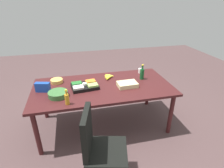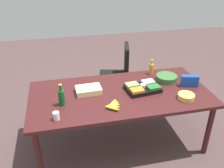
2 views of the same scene
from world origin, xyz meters
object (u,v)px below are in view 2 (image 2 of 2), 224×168
(wine_bottle, at_px, (61,97))
(salad_bowl, at_px, (166,78))
(dressing_bottle, at_px, (151,69))
(banana_bunch, at_px, (113,106))
(office_chair, at_px, (117,80))
(veggie_tray, at_px, (143,88))
(paper_cup, at_px, (56,116))
(chip_bowl, at_px, (186,96))
(sheet_cake, at_px, (89,90))
(chip_bag_blue, at_px, (190,81))
(conference_table, at_px, (120,98))

(wine_bottle, bearing_deg, salad_bowl, 11.85)
(salad_bowl, bearing_deg, dressing_bottle, 118.10)
(dressing_bottle, bearing_deg, banana_bunch, -135.40)
(office_chair, relative_size, dressing_bottle, 4.64)
(veggie_tray, height_order, paper_cup, paper_cup)
(paper_cup, bearing_deg, chip_bowl, 2.96)
(office_chair, height_order, dressing_bottle, office_chair)
(office_chair, relative_size, sheet_cake, 3.23)
(banana_bunch, xyz_separation_m, paper_cup, (-0.64, -0.09, 0.02))
(office_chair, relative_size, wine_bottle, 3.79)
(veggie_tray, bearing_deg, paper_cup, -160.54)
(sheet_cake, bearing_deg, paper_cup, -130.05)
(veggie_tray, bearing_deg, banana_bunch, -147.27)
(sheet_cake, bearing_deg, banana_bunch, -61.24)
(office_chair, xyz_separation_m, sheet_cake, (-0.61, -0.97, 0.43))
(chip_bag_blue, height_order, dressing_bottle, dressing_bottle)
(chip_bag_blue, bearing_deg, sheet_cake, 174.49)
(veggie_tray, distance_m, paper_cup, 1.17)
(sheet_cake, height_order, paper_cup, paper_cup)
(conference_table, height_order, paper_cup, paper_cup)
(banana_bunch, relative_size, chip_bag_blue, 1.12)
(banana_bunch, distance_m, wine_bottle, 0.60)
(office_chair, bearing_deg, veggie_tray, -85.78)
(conference_table, bearing_deg, veggie_tray, -0.18)
(sheet_cake, bearing_deg, dressing_bottle, 18.93)
(chip_bowl, bearing_deg, salad_bowl, 94.58)
(banana_bunch, bearing_deg, sheet_cake, 118.76)
(salad_bowl, relative_size, paper_cup, 3.17)
(banana_bunch, distance_m, chip_bowl, 0.92)
(veggie_tray, height_order, chip_bowl, veggie_tray)
(office_chair, distance_m, salad_bowl, 1.10)
(conference_table, xyz_separation_m, sheet_cake, (-0.39, 0.10, 0.11))
(office_chair, relative_size, chip_bowl, 5.06)
(veggie_tray, bearing_deg, wine_bottle, -173.59)
(paper_cup, bearing_deg, chip_bag_blue, 11.81)
(chip_bowl, distance_m, paper_cup, 1.56)
(chip_bag_blue, distance_m, chip_bowl, 0.35)
(sheet_cake, xyz_separation_m, chip_bowl, (1.14, -0.41, -0.00))
(paper_cup, bearing_deg, office_chair, 55.01)
(conference_table, distance_m, dressing_bottle, 0.74)
(sheet_cake, bearing_deg, conference_table, -14.73)
(veggie_tray, height_order, wine_bottle, wine_bottle)
(chip_bag_blue, height_order, sheet_cake, chip_bag_blue)
(conference_table, height_order, banana_bunch, banana_bunch)
(chip_bag_blue, distance_m, dressing_bottle, 0.59)
(paper_cup, bearing_deg, salad_bowl, 20.83)
(chip_bag_blue, xyz_separation_m, paper_cup, (-1.75, -0.37, -0.03))
(chip_bag_blue, relative_size, veggie_tray, 0.49)
(veggie_tray, distance_m, dressing_bottle, 0.52)
(banana_bunch, bearing_deg, chip_bag_blue, 13.94)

